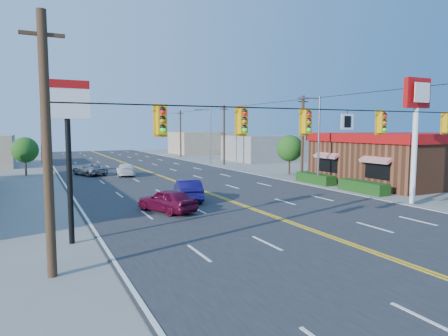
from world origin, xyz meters
name	(u,v)px	position (x,y,z in m)	size (l,w,h in m)	color
ground	(325,236)	(0.00, 0.00, 0.00)	(160.00, 160.00, 0.00)	gray
road	(182,184)	(0.00, 20.00, 0.03)	(20.00, 120.00, 0.06)	#2D2D30
signal_span	(325,134)	(-0.12, 0.00, 4.89)	(24.32, 0.34, 9.00)	#47301E
kfc	(406,157)	(19.90, 12.00, 2.38)	(16.30, 12.40, 4.70)	brown
kfc_pylon	(416,115)	(11.00, 4.00, 6.04)	(2.20, 0.36, 8.50)	white
pizza_hut_sign	(68,127)	(-11.00, 4.00, 5.18)	(1.90, 0.30, 6.85)	black
streetlight_se	(317,135)	(10.79, 14.00, 4.51)	(2.55, 0.25, 8.00)	gray
streetlight_ne	(209,133)	(10.79, 38.00, 4.51)	(2.55, 0.25, 8.00)	gray
streetlight_sw	(52,136)	(-10.79, 22.00, 4.51)	(2.55, 0.25, 8.00)	gray
streetlight_nw	(42,133)	(-10.79, 48.00, 4.51)	(2.55, 0.25, 8.00)	gray
utility_pole_near	(302,138)	(12.20, 18.00, 4.20)	(0.28, 0.28, 8.40)	#47301E
utility_pole_mid	(224,135)	(12.20, 36.00, 4.20)	(0.28, 0.28, 8.40)	#47301E
utility_pole_far	(181,134)	(12.20, 54.00, 4.20)	(0.28, 0.28, 8.40)	#47301E
tree_kfc_rear	(290,148)	(13.50, 22.00, 2.93)	(2.94, 2.94, 4.41)	#47301E
tree_west	(25,150)	(-13.00, 34.00, 2.79)	(2.80, 2.80, 4.20)	#47301E
bld_east_mid	(268,148)	(22.00, 40.00, 2.00)	(12.00, 10.00, 4.00)	gray
bld_east_far	(199,143)	(19.00, 62.00, 2.20)	(10.00, 10.00, 4.40)	tan
car_magenta	(167,201)	(-5.14, 8.39, 0.71)	(1.67, 4.16, 1.42)	maroon
car_blue	(188,191)	(-2.59, 11.52, 0.75)	(1.58, 4.53, 1.49)	#140D51
car_white	(126,170)	(-3.32, 28.41, 0.65)	(1.82, 4.48, 1.30)	white
car_silver	(89,170)	(-6.80, 30.54, 0.64)	(2.11, 4.58, 1.27)	gray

